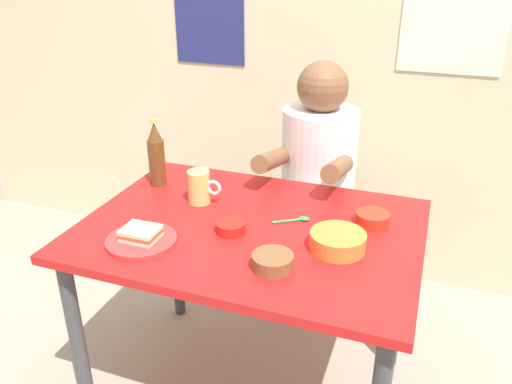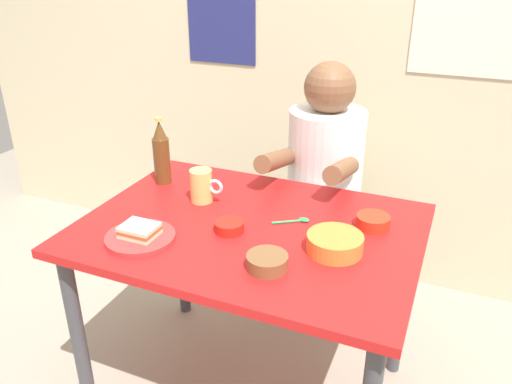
{
  "view_description": "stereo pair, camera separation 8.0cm",
  "coord_description": "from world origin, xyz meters",
  "px_view_note": "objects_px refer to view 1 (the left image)",
  "views": [
    {
      "loc": [
        0.52,
        -1.38,
        1.56
      ],
      "look_at": [
        0.0,
        0.05,
        0.84
      ],
      "focal_mm": 35.8,
      "sensor_mm": 36.0,
      "label": 1
    },
    {
      "loc": [
        0.59,
        -1.35,
        1.56
      ],
      "look_at": [
        0.0,
        0.05,
        0.84
      ],
      "focal_mm": 35.8,
      "sensor_mm": 36.0,
      "label": 2
    }
  ],
  "objects_px": {
    "sandwich": "(141,233)",
    "beer_mug": "(200,187)",
    "person_seated": "(318,157)",
    "beer_bottle": "(156,156)",
    "stool": "(314,240)",
    "plate_orange": "(141,240)",
    "dining_table": "(251,250)",
    "sambal_bowl_red": "(231,227)"
  },
  "relations": [
    {
      "from": "sandwich",
      "to": "sambal_bowl_red",
      "type": "height_order",
      "value": "sandwich"
    },
    {
      "from": "beer_bottle",
      "to": "sambal_bowl_red",
      "type": "relative_size",
      "value": 2.73
    },
    {
      "from": "person_seated",
      "to": "sandwich",
      "type": "bearing_deg",
      "value": -113.11
    },
    {
      "from": "sambal_bowl_red",
      "to": "stool",
      "type": "bearing_deg",
      "value": 79.99
    },
    {
      "from": "dining_table",
      "to": "stool",
      "type": "height_order",
      "value": "dining_table"
    },
    {
      "from": "stool",
      "to": "person_seated",
      "type": "height_order",
      "value": "person_seated"
    },
    {
      "from": "stool",
      "to": "plate_orange",
      "type": "height_order",
      "value": "plate_orange"
    },
    {
      "from": "person_seated",
      "to": "sambal_bowl_red",
      "type": "bearing_deg",
      "value": -100.17
    },
    {
      "from": "plate_orange",
      "to": "beer_mug",
      "type": "relative_size",
      "value": 1.75
    },
    {
      "from": "dining_table",
      "to": "stool",
      "type": "distance_m",
      "value": 0.7
    },
    {
      "from": "sandwich",
      "to": "beer_bottle",
      "type": "bearing_deg",
      "value": 112.85
    },
    {
      "from": "beer_bottle",
      "to": "sambal_bowl_red",
      "type": "distance_m",
      "value": 0.49
    },
    {
      "from": "sandwich",
      "to": "beer_mug",
      "type": "distance_m",
      "value": 0.32
    },
    {
      "from": "dining_table",
      "to": "beer_bottle",
      "type": "xyz_separation_m",
      "value": [
        -0.45,
        0.19,
        0.21
      ]
    },
    {
      "from": "person_seated",
      "to": "beer_mug",
      "type": "height_order",
      "value": "person_seated"
    },
    {
      "from": "beer_bottle",
      "to": "beer_mug",
      "type": "bearing_deg",
      "value": -21.58
    },
    {
      "from": "sandwich",
      "to": "beer_mug",
      "type": "bearing_deg",
      "value": 81.15
    },
    {
      "from": "plate_orange",
      "to": "beer_mug",
      "type": "bearing_deg",
      "value": 81.15
    },
    {
      "from": "person_seated",
      "to": "dining_table",
      "type": "bearing_deg",
      "value": -96.95
    },
    {
      "from": "stool",
      "to": "person_seated",
      "type": "distance_m",
      "value": 0.42
    },
    {
      "from": "beer_bottle",
      "to": "sandwich",
      "type": "bearing_deg",
      "value": -67.15
    },
    {
      "from": "stool",
      "to": "plate_orange",
      "type": "distance_m",
      "value": 1.0
    },
    {
      "from": "person_seated",
      "to": "beer_bottle",
      "type": "distance_m",
      "value": 0.69
    },
    {
      "from": "stool",
      "to": "beer_bottle",
      "type": "relative_size",
      "value": 1.72
    },
    {
      "from": "plate_orange",
      "to": "sambal_bowl_red",
      "type": "height_order",
      "value": "sambal_bowl_red"
    },
    {
      "from": "dining_table",
      "to": "beer_mug",
      "type": "relative_size",
      "value": 8.73
    },
    {
      "from": "sandwich",
      "to": "beer_bottle",
      "type": "relative_size",
      "value": 0.42
    },
    {
      "from": "plate_orange",
      "to": "sandwich",
      "type": "distance_m",
      "value": 0.02
    },
    {
      "from": "person_seated",
      "to": "beer_bottle",
      "type": "bearing_deg",
      "value": -140.72
    },
    {
      "from": "sambal_bowl_red",
      "to": "person_seated",
      "type": "bearing_deg",
      "value": 79.83
    },
    {
      "from": "sandwich",
      "to": "sambal_bowl_red",
      "type": "xyz_separation_m",
      "value": [
        0.23,
        0.16,
        -0.01
      ]
    },
    {
      "from": "beer_bottle",
      "to": "dining_table",
      "type": "bearing_deg",
      "value": -22.55
    },
    {
      "from": "sandwich",
      "to": "plate_orange",
      "type": "bearing_deg",
      "value": 0.0
    },
    {
      "from": "person_seated",
      "to": "beer_bottle",
      "type": "xyz_separation_m",
      "value": [
        -0.53,
        -0.43,
        0.09
      ]
    },
    {
      "from": "stool",
      "to": "beer_bottle",
      "type": "height_order",
      "value": "beer_bottle"
    },
    {
      "from": "beer_bottle",
      "to": "sambal_bowl_red",
      "type": "height_order",
      "value": "beer_bottle"
    },
    {
      "from": "dining_table",
      "to": "person_seated",
      "type": "height_order",
      "value": "person_seated"
    },
    {
      "from": "plate_orange",
      "to": "beer_bottle",
      "type": "bearing_deg",
      "value": 112.85
    },
    {
      "from": "dining_table",
      "to": "beer_bottle",
      "type": "bearing_deg",
      "value": 157.45
    },
    {
      "from": "beer_bottle",
      "to": "sambal_bowl_red",
      "type": "bearing_deg",
      "value": -31.52
    },
    {
      "from": "dining_table",
      "to": "sambal_bowl_red",
      "type": "height_order",
      "value": "sambal_bowl_red"
    },
    {
      "from": "sandwich",
      "to": "beer_mug",
      "type": "height_order",
      "value": "beer_mug"
    }
  ]
}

